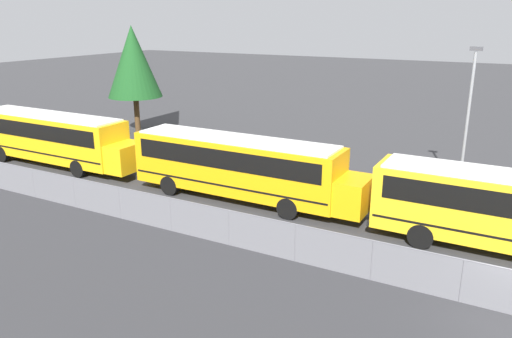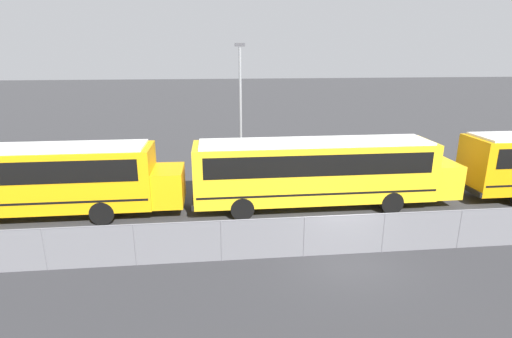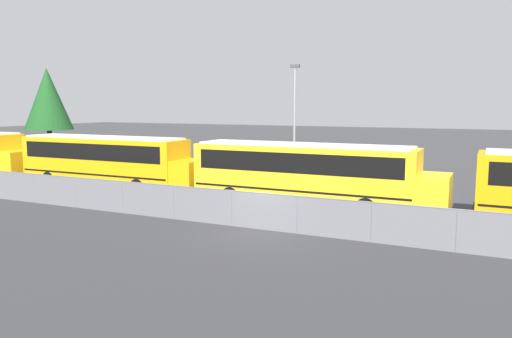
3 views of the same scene
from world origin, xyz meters
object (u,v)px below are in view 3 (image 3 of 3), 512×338
at_px(school_bus_2, 107,158).
at_px(light_pole, 294,120).
at_px(tree_1, 48,99).
at_px(school_bus_3, 308,171).

height_order(school_bus_2, light_pole, light_pole).
bearing_deg(tree_1, school_bus_3, -18.95).
distance_m(school_bus_3, tree_1, 30.85).
xyz_separation_m(school_bus_2, school_bus_3, (13.28, -0.18, 0.00)).
relative_size(school_bus_2, tree_1, 1.48).
bearing_deg(light_pole, tree_1, 172.70).
relative_size(light_pole, tree_1, 0.91).
height_order(school_bus_2, tree_1, tree_1).
relative_size(school_bus_3, light_pole, 1.64).
bearing_deg(school_bus_2, school_bus_3, -0.77).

